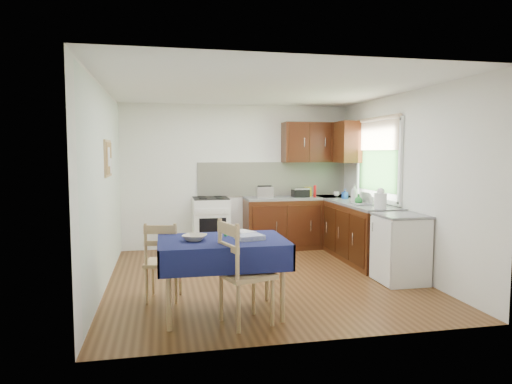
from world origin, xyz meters
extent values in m
plane|color=#4D2C14|center=(0.00, 0.00, 0.00)|extent=(4.20, 4.20, 0.00)
cube|color=white|center=(0.00, 0.00, 2.50)|extent=(4.00, 4.20, 0.02)
cube|color=white|center=(0.00, 2.10, 1.25)|extent=(4.00, 0.02, 2.50)
cube|color=white|center=(0.00, -2.10, 1.25)|extent=(4.00, 0.02, 2.50)
cube|color=white|center=(-2.00, 0.00, 1.25)|extent=(0.02, 4.20, 2.50)
cube|color=white|center=(2.00, 0.00, 1.25)|extent=(0.02, 4.20, 2.50)
cube|color=#321108|center=(1.05, 1.80, 0.43)|extent=(1.90, 0.60, 0.86)
cube|color=#321108|center=(1.70, 0.65, 0.43)|extent=(0.60, 1.70, 0.86)
cube|color=slate|center=(1.05, 1.80, 0.88)|extent=(1.90, 0.60, 0.04)
cube|color=slate|center=(1.70, 0.65, 0.88)|extent=(0.60, 1.70, 0.04)
cube|color=slate|center=(1.70, 1.80, 0.88)|extent=(0.60, 0.60, 0.04)
cube|color=white|center=(0.65, 2.08, 1.20)|extent=(2.70, 0.02, 0.60)
cube|color=#321108|center=(1.40, 1.93, 1.85)|extent=(1.20, 0.35, 0.70)
cube|color=#321108|center=(1.82, 1.50, 1.85)|extent=(0.35, 0.50, 0.70)
cube|color=white|center=(-0.50, 1.80, 0.45)|extent=(0.60, 0.60, 0.90)
cube|color=black|center=(-0.50, 1.80, 0.91)|extent=(0.58, 0.58, 0.02)
cube|color=black|center=(-0.50, 1.50, 0.45)|extent=(0.44, 0.01, 0.32)
cube|color=#285422|center=(1.99, 0.70, 1.50)|extent=(0.01, 1.40, 0.85)
cube|color=white|center=(1.97, 0.70, 2.15)|extent=(0.04, 1.48, 0.06)
cube|color=white|center=(1.97, 0.70, 0.95)|extent=(0.04, 1.48, 0.06)
cube|color=#CBAD8D|center=(1.96, 0.70, 1.93)|extent=(0.02, 1.36, 0.44)
cube|color=white|center=(1.70, -0.55, 0.42)|extent=(0.55, 0.58, 0.85)
cube|color=slate|center=(1.70, -0.55, 0.87)|extent=(0.58, 0.60, 0.03)
cube|color=tan|center=(-1.98, 0.30, 1.60)|extent=(0.02, 0.62, 0.47)
cube|color=#9C6D41|center=(-1.96, 0.30, 1.60)|extent=(0.01, 0.56, 0.41)
cube|color=white|center=(-1.95, 0.22, 1.62)|extent=(0.00, 0.18, 0.24)
cube|color=white|center=(-1.95, 0.42, 1.50)|extent=(0.00, 0.15, 0.20)
cube|color=#0F183E|center=(-0.70, -1.25, 0.77)|extent=(1.26, 0.84, 0.03)
cube|color=#0F183E|center=(-0.70, -1.68, 0.66)|extent=(1.30, 0.02, 0.26)
cube|color=#0F183E|center=(-0.70, -0.81, 0.66)|extent=(1.30, 0.02, 0.26)
cube|color=#0F183E|center=(-1.34, -1.25, 0.66)|extent=(0.02, 0.88, 0.26)
cube|color=#0F183E|center=(-0.06, -1.25, 0.66)|extent=(0.02, 0.88, 0.26)
cylinder|color=tan|center=(-1.25, -1.59, 0.38)|extent=(0.05, 0.05, 0.76)
cylinder|color=tan|center=(-0.15, -1.59, 0.38)|extent=(0.05, 0.05, 0.76)
cylinder|color=tan|center=(-1.25, -0.90, 0.38)|extent=(0.05, 0.05, 0.76)
cylinder|color=tan|center=(-0.15, -0.90, 0.38)|extent=(0.05, 0.05, 0.76)
cube|color=tan|center=(-1.29, -0.64, 0.43)|extent=(0.47, 0.47, 0.04)
cube|color=tan|center=(-1.32, -0.81, 0.76)|extent=(0.36, 0.10, 0.28)
cylinder|color=tan|center=(-1.10, -0.51, 0.21)|extent=(0.03, 0.03, 0.43)
cylinder|color=tan|center=(-1.42, -0.45, 0.21)|extent=(0.03, 0.03, 0.43)
cylinder|color=tan|center=(-1.16, -0.83, 0.21)|extent=(0.03, 0.03, 0.43)
cylinder|color=tan|center=(-1.48, -0.77, 0.21)|extent=(0.03, 0.03, 0.43)
cube|color=tan|center=(-0.50, -1.55, 0.49)|extent=(0.57, 0.57, 0.04)
cube|color=tan|center=(-0.69, -1.61, 0.87)|extent=(0.16, 0.40, 0.33)
cylinder|color=tan|center=(-0.27, -1.67, 0.24)|extent=(0.04, 0.04, 0.49)
cylinder|color=tan|center=(-0.39, -1.32, 0.24)|extent=(0.04, 0.04, 0.49)
cylinder|color=tan|center=(-0.62, -1.78, 0.24)|extent=(0.04, 0.04, 0.49)
cylinder|color=tan|center=(-0.74, -1.43, 0.24)|extent=(0.04, 0.04, 0.49)
cube|color=silver|center=(0.41, 1.70, 1.00)|extent=(0.28, 0.17, 0.20)
cube|color=black|center=(0.41, 1.70, 1.11)|extent=(0.24, 0.02, 0.02)
cube|color=black|center=(1.06, 1.76, 0.96)|extent=(0.27, 0.24, 0.13)
cube|color=silver|center=(1.06, 1.76, 1.05)|extent=(0.27, 0.24, 0.03)
cylinder|color=red|center=(1.29, 1.64, 1.00)|extent=(0.05, 0.05, 0.21)
cube|color=gold|center=(1.23, 1.86, 0.98)|extent=(0.13, 0.10, 0.16)
cube|color=gray|center=(1.68, 0.45, 0.91)|extent=(0.40, 0.31, 0.02)
cylinder|color=white|center=(1.68, 0.45, 1.00)|extent=(0.05, 0.19, 0.19)
cylinder|color=white|center=(1.66, -0.05, 1.01)|extent=(0.17, 0.17, 0.21)
sphere|color=white|center=(1.66, -0.05, 1.14)|extent=(0.11, 0.11, 0.11)
imported|color=white|center=(1.71, 1.70, 0.94)|extent=(0.14, 0.14, 0.09)
imported|color=white|center=(1.62, 0.76, 1.04)|extent=(0.13, 0.13, 0.28)
imported|color=#1E4CAF|center=(1.68, 1.27, 0.98)|extent=(0.10, 0.10, 0.17)
imported|color=#227D2F|center=(1.60, 0.53, 0.98)|extent=(0.14, 0.14, 0.15)
imported|color=beige|center=(-0.98, -1.26, 0.82)|extent=(0.31, 0.31, 0.06)
imported|color=white|center=(-0.49, -0.97, 0.80)|extent=(0.27, 0.29, 0.02)
cylinder|color=green|center=(-0.64, -1.08, 0.83)|extent=(0.04, 0.04, 0.08)
cube|color=navy|center=(-0.43, -1.32, 0.81)|extent=(0.31, 0.27, 0.05)
camera|label=1|loc=(-1.29, -5.83, 1.68)|focal=32.00mm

